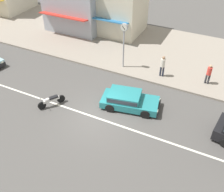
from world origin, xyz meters
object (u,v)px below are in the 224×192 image
pedestrian_mid_kerb (163,65)px  pedestrian_by_shop (209,73)px  motorcycle_0 (51,101)px  shopfront_far_kios (79,1)px  hatchback_teal_2 (128,100)px  shopfront_corner_warung (114,5)px  street_clock (124,36)px

pedestrian_mid_kerb → pedestrian_by_shop: 3.37m
motorcycle_0 → shopfront_far_kios: size_ratio=0.27×
hatchback_teal_2 → pedestrian_by_shop: 6.50m
motorcycle_0 → shopfront_far_kios: (-5.02, 12.07, 2.28)m
motorcycle_0 → pedestrian_mid_kerb: 8.64m
pedestrian_by_shop → shopfront_corner_warung: bearing=151.7°
motorcycle_0 → street_clock: size_ratio=0.45×
street_clock → shopfront_corner_warung: shopfront_corner_warung is taller
street_clock → shopfront_far_kios: size_ratio=0.60×
hatchback_teal_2 → pedestrian_mid_kerb: bearing=77.7°
motorcycle_0 → shopfront_far_kios: shopfront_far_kios is taller
hatchback_teal_2 → shopfront_corner_warung: (-6.08, 10.46, 2.10)m
motorcycle_0 → shopfront_far_kios: 13.27m
hatchback_teal_2 → shopfront_corner_warung: size_ratio=0.71×
street_clock → pedestrian_mid_kerb: 3.63m
hatchback_teal_2 → street_clock: bearing=117.9°
pedestrian_mid_kerb → pedestrian_by_shop: (3.33, 0.51, -0.08)m
pedestrian_mid_kerb → shopfront_corner_warung: size_ratio=0.30×
motorcycle_0 → street_clock: bearing=69.8°
hatchback_teal_2 → motorcycle_0: hatchback_teal_2 is taller
hatchback_teal_2 → shopfront_corner_warung: shopfront_corner_warung is taller
motorcycle_0 → pedestrian_mid_kerb: pedestrian_mid_kerb is taller
shopfront_corner_warung → street_clock: bearing=-58.3°
hatchback_teal_2 → motorcycle_0: bearing=-155.1°
pedestrian_mid_kerb → shopfront_far_kios: bearing=152.5°
street_clock → pedestrian_by_shop: 6.81m
motorcycle_0 → pedestrian_by_shop: pedestrian_by_shop is taller
motorcycle_0 → street_clock: street_clock is taller
street_clock → pedestrian_mid_kerb: street_clock is taller
shopfront_far_kios → hatchback_teal_2: bearing=-45.7°
street_clock → pedestrian_mid_kerb: (3.23, 0.06, -1.67)m
shopfront_far_kios → pedestrian_mid_kerb: bearing=-27.5°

